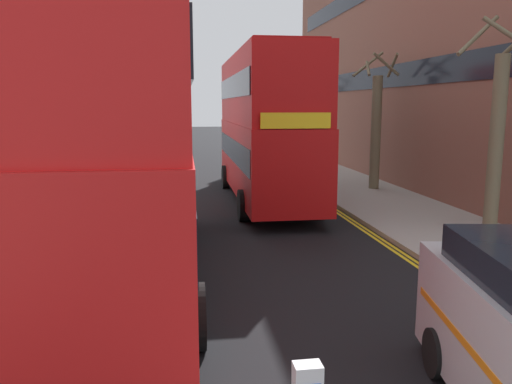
# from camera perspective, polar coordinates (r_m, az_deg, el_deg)

# --- Properties ---
(sidewalk_right) EXTENTS (4.00, 80.00, 0.14)m
(sidewalk_right) POSITION_cam_1_polar(r_m,az_deg,el_deg) (18.21, 16.50, -2.27)
(sidewalk_right) COLOR #9E9991
(sidewalk_right) RESTS_ON ground
(sidewalk_left) EXTENTS (4.00, 80.00, 0.14)m
(sidewalk_left) POSITION_cam_1_polar(r_m,az_deg,el_deg) (17.33, -26.36, -3.48)
(sidewalk_left) COLOR #9E9991
(sidewalk_left) RESTS_ON ground
(kerb_line_outer) EXTENTS (0.10, 56.00, 0.01)m
(kerb_line_outer) POSITION_cam_1_polar(r_m,az_deg,el_deg) (15.62, 12.60, -4.30)
(kerb_line_outer) COLOR yellow
(kerb_line_outer) RESTS_ON ground
(kerb_line_inner) EXTENTS (0.10, 56.00, 0.01)m
(kerb_line_inner) POSITION_cam_1_polar(r_m,az_deg,el_deg) (15.56, 12.05, -4.33)
(kerb_line_inner) COLOR yellow
(kerb_line_inner) RESTS_ON ground
(double_decker_bus_away) EXTENTS (2.90, 10.84, 5.64)m
(double_decker_bus_away) POSITION_cam_1_polar(r_m,az_deg,el_deg) (10.86, -14.09, 5.77)
(double_decker_bus_away) COLOR red
(double_decker_bus_away) RESTS_ON ground
(double_decker_bus_oncoming) EXTENTS (2.87, 10.83, 5.64)m
(double_decker_bus_oncoming) POSITION_cam_1_polar(r_m,az_deg,el_deg) (19.66, 1.00, 7.68)
(double_decker_bus_oncoming) COLOR #B20F0F
(double_decker_bus_oncoming) RESTS_ON ground
(pedestrian_far) EXTENTS (0.34, 0.22, 1.62)m
(pedestrian_far) POSITION_cam_1_polar(r_m,az_deg,el_deg) (28.70, 3.90, 4.20)
(pedestrian_far) COLOR #2D2D38
(pedestrian_far) RESTS_ON sidewalk_right
(street_tree_near) EXTENTS (1.65, 1.99, 6.07)m
(street_tree_near) POSITION_cam_1_polar(r_m,az_deg,el_deg) (15.33, 25.24, 5.44)
(street_tree_near) COLOR #6B6047
(street_tree_near) RESTS_ON sidewalk_right
(street_tree_mid) EXTENTS (1.78, 1.66, 5.96)m
(street_tree_mid) POSITION_cam_1_polar(r_m,az_deg,el_deg) (35.98, 3.93, 8.19)
(street_tree_mid) COLOR #6B6047
(street_tree_mid) RESTS_ON sidewalk_right
(street_tree_far) EXTENTS (1.68, 1.72, 5.89)m
(street_tree_far) POSITION_cam_1_polar(r_m,az_deg,el_deg) (22.55, 13.27, 7.06)
(street_tree_far) COLOR #6B6047
(street_tree_far) RESTS_ON sidewalk_right
(townhouse_terrace_right) EXTENTS (10.08, 28.00, 13.20)m
(townhouse_terrace_right) POSITION_cam_1_polar(r_m,az_deg,el_deg) (29.65, 21.77, 14.60)
(townhouse_terrace_right) COLOR brown
(townhouse_terrace_right) RESTS_ON ground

